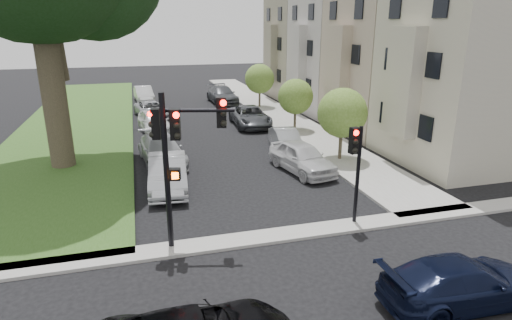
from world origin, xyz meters
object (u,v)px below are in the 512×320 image
object	(u,v)px
car_parked_1	(286,140)
car_parked_9	(144,94)
car_parked_0	(302,157)
traffic_signal_main	(178,144)
car_parked_7	(154,121)
car_parked_5	(168,173)
car_parked_8	(151,110)
car_cross_far	(462,282)
traffic_signal_secondary	(356,158)
car_parked_2	(250,116)
car_parked_4	(222,95)
small_tree_c	(260,79)
small_tree_b	(296,97)
car_parked_6	(162,150)
small_tree_a	(342,113)

from	to	relation	value
car_parked_1	car_parked_9	world-z (taller)	car_parked_9
car_parked_0	car_parked_9	xyz separation A→B (m)	(-7.27, 23.72, -0.04)
traffic_signal_main	car_parked_7	bearing A→B (deg)	90.33
car_parked_5	car_parked_8	distance (m)	16.59
car_cross_far	car_parked_1	distance (m)	15.45
traffic_signal_main	car_cross_far	xyz separation A→B (m)	(6.95, -5.23, -3.03)
traffic_signal_secondary	car_parked_2	world-z (taller)	traffic_signal_secondary
traffic_signal_main	car_parked_4	xyz separation A→B (m)	(6.80, 27.04, -2.91)
traffic_signal_main	small_tree_c	bearing A→B (deg)	67.98
car_parked_0	car_parked_8	size ratio (longest dim) A/B	1.00
small_tree_b	car_parked_9	world-z (taller)	small_tree_b
car_parked_1	car_parked_6	distance (m)	7.45
traffic_signal_main	car_parked_1	xyz separation A→B (m)	(7.35, 10.22, -3.06)
traffic_signal_main	car_parked_4	world-z (taller)	traffic_signal_main
traffic_signal_main	car_parked_1	distance (m)	12.96
car_parked_4	traffic_signal_secondary	bearing A→B (deg)	-93.67
car_parked_1	car_parked_8	distance (m)	14.11
small_tree_c	small_tree_b	bearing A→B (deg)	-90.00
car_parked_4	car_parked_6	world-z (taller)	car_parked_4
small_tree_a	car_parked_4	bearing A→B (deg)	98.05
small_tree_a	small_tree_b	size ratio (longest dim) A/B	1.10
car_parked_7	small_tree_a	bearing A→B (deg)	-52.50
traffic_signal_secondary	car_parked_1	xyz separation A→B (m)	(0.96, 10.26, -2.05)
small_tree_a	small_tree_c	distance (m)	16.25
small_tree_b	car_parked_2	bearing A→B (deg)	138.37
small_tree_c	car_parked_6	distance (m)	17.16
car_parked_1	car_parked_6	world-z (taller)	car_parked_6
car_parked_9	traffic_signal_main	bearing A→B (deg)	-94.14
traffic_signal_secondary	car_parked_1	size ratio (longest dim) A/B	0.98
car_parked_4	car_parked_5	distance (m)	22.51
car_parked_2	car_parked_6	bearing A→B (deg)	-131.77
small_tree_b	car_parked_8	bearing A→B (deg)	141.92
car_parked_6	traffic_signal_secondary	bearing A→B (deg)	-62.81
small_tree_a	car_parked_1	xyz separation A→B (m)	(-2.23, 2.79, -2.07)
car_parked_2	car_parked_4	distance (m)	10.06
car_parked_7	traffic_signal_main	bearing A→B (deg)	-97.79
small_tree_b	car_cross_far	size ratio (longest dim) A/B	0.81
small_tree_c	car_parked_9	bearing A→B (deg)	148.07
traffic_signal_main	car_parked_6	distance (m)	10.06
traffic_signal_secondary	car_parked_7	size ratio (longest dim) A/B	0.83
traffic_signal_main	car_parked_8	xyz separation A→B (m)	(-0.11, 22.19, -3.07)
car_parked_4	car_parked_6	size ratio (longest dim) A/B	1.07
small_tree_a	car_parked_4	size ratio (longest dim) A/B	0.74
small_tree_b	car_parked_1	size ratio (longest dim) A/B	0.95
car_parked_1	car_parked_9	bearing A→B (deg)	116.01
small_tree_b	car_parked_5	size ratio (longest dim) A/B	0.78
small_tree_c	car_parked_0	distance (m)	17.78
small_tree_b	car_parked_9	distance (m)	18.40
traffic_signal_secondary	small_tree_b	bearing A→B (deg)	77.72
car_parked_4	traffic_signal_main	bearing A→B (deg)	-106.91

